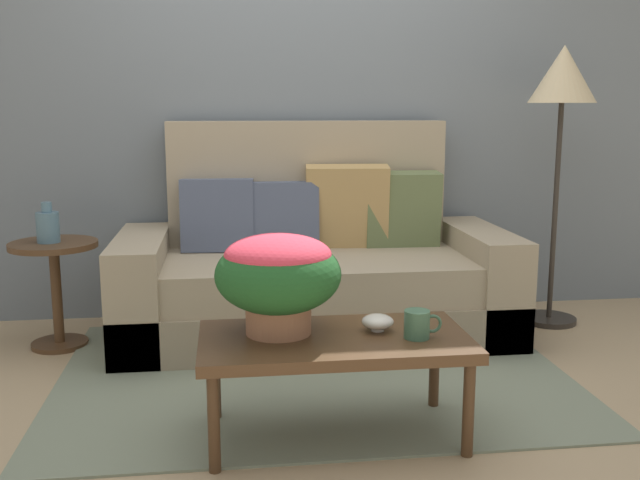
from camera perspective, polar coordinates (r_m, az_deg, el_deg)
The scene contains 11 objects.
ground_plane at distance 3.32m, azimuth -0.18°, elevation -11.52°, with size 14.00×14.00×0.00m, color tan.
wall_back at distance 4.39m, azimuth -2.42°, elevation 13.40°, with size 6.40×0.12×2.93m, color slate.
area_rug at distance 3.47m, azimuth -0.52°, elevation -10.45°, with size 2.35×1.73×0.01m, color gray.
couch at distance 4.01m, azimuth -0.45°, elevation -2.49°, with size 2.10×0.94×1.16m.
coffee_table at distance 2.74m, azimuth 1.19°, elevation -8.37°, with size 1.00×0.53×0.40m.
side_table at distance 3.99m, azimuth -20.10°, elevation -2.58°, with size 0.44×0.44×0.56m.
floor_lamp at distance 4.30m, azimuth 18.51°, elevation 10.88°, with size 0.37×0.37×1.57m.
potted_plant at distance 2.70m, azimuth -3.32°, elevation -2.62°, with size 0.47×0.47×0.38m.
coffee_mug at distance 2.71m, azimuth 7.70°, elevation -6.59°, with size 0.14×0.10×0.10m.
snack_bowl at distance 2.78m, azimuth 4.55°, elevation -6.44°, with size 0.12×0.12×0.06m.
table_vase at distance 3.94m, azimuth -20.62°, elevation 1.03°, with size 0.11×0.11×0.21m.
Camera 1 is at (-0.39, -3.05, 1.25)m, focal length 40.70 mm.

